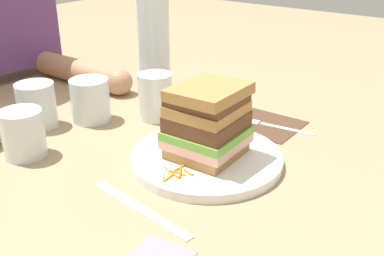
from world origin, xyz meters
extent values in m
plane|color=#9E8460|center=(0.00, 0.00, 0.00)|extent=(3.00, 3.00, 0.00)
cylinder|color=white|center=(0.02, -0.02, 0.01)|extent=(0.25, 0.25, 0.02)
cube|color=#A87A42|center=(0.02, -0.02, 0.02)|extent=(0.11, 0.11, 0.02)
cube|color=#E0A393|center=(0.02, -0.02, 0.04)|extent=(0.12, 0.12, 0.01)
cube|color=#6BA83D|center=(0.02, -0.02, 0.06)|extent=(0.12, 0.12, 0.01)
cube|color=#56331E|center=(0.02, -0.02, 0.08)|extent=(0.11, 0.11, 0.03)
cube|color=#A87A42|center=(0.02, -0.02, 0.10)|extent=(0.11, 0.11, 0.02)
cube|color=#56331E|center=(0.02, -0.02, 0.11)|extent=(0.11, 0.11, 0.01)
cube|color=#A87A42|center=(0.01, -0.02, 0.13)|extent=(0.11, 0.11, 0.03)
cylinder|color=orange|center=(-0.05, -0.03, 0.02)|extent=(0.01, 0.02, 0.00)
cylinder|color=orange|center=(-0.09, -0.01, 0.02)|extent=(0.02, 0.02, 0.00)
cylinder|color=orange|center=(-0.06, -0.02, 0.02)|extent=(0.01, 0.03, 0.00)
cylinder|color=orange|center=(-0.08, -0.02, 0.02)|extent=(0.03, 0.01, 0.00)
cylinder|color=orange|center=(-0.05, -0.01, 0.02)|extent=(0.03, 0.00, 0.00)
cylinder|color=orange|center=(-0.07, -0.02, 0.02)|extent=(0.01, 0.02, 0.00)
cylinder|color=orange|center=(-0.07, 0.00, 0.02)|extent=(0.02, 0.03, 0.00)
cylinder|color=orange|center=(-0.06, -0.02, 0.02)|extent=(0.03, 0.02, 0.00)
cylinder|color=orange|center=(0.09, 0.01, 0.02)|extent=(0.01, 0.02, 0.00)
cylinder|color=orange|center=(0.09, -0.02, 0.02)|extent=(0.03, 0.01, 0.00)
cylinder|color=orange|center=(0.11, -0.01, 0.02)|extent=(0.02, 0.02, 0.00)
cylinder|color=orange|center=(0.09, -0.03, 0.02)|extent=(0.00, 0.02, 0.00)
cylinder|color=orange|center=(0.10, -0.01, 0.02)|extent=(0.01, 0.02, 0.00)
cylinder|color=orange|center=(0.09, -0.01, 0.02)|extent=(0.01, 0.03, 0.00)
cylinder|color=orange|center=(0.10, -0.03, 0.02)|extent=(0.01, 0.02, 0.00)
cylinder|color=orange|center=(0.12, -0.02, 0.02)|extent=(0.01, 0.02, 0.00)
cylinder|color=orange|center=(0.10, -0.01, 0.02)|extent=(0.02, 0.03, 0.00)
cube|color=#4C3323|center=(0.21, -0.01, 0.00)|extent=(0.13, 0.15, 0.00)
cube|color=silver|center=(0.22, -0.07, 0.00)|extent=(0.02, 0.11, 0.00)
cube|color=silver|center=(0.21, 0.00, 0.00)|extent=(0.02, 0.02, 0.00)
cylinder|color=silver|center=(0.22, 0.02, 0.00)|extent=(0.01, 0.04, 0.00)
cylinder|color=silver|center=(0.21, 0.02, 0.00)|extent=(0.01, 0.04, 0.00)
cylinder|color=silver|center=(0.21, 0.02, 0.00)|extent=(0.01, 0.04, 0.00)
cylinder|color=silver|center=(0.20, 0.02, 0.00)|extent=(0.01, 0.04, 0.00)
cube|color=silver|center=(-0.16, -0.07, 0.00)|extent=(0.03, 0.10, 0.00)
cube|color=silver|center=(-0.14, 0.03, 0.00)|extent=(0.03, 0.11, 0.00)
cylinder|color=white|center=(0.11, 0.18, 0.05)|extent=(0.07, 0.07, 0.09)
cylinder|color=orange|center=(0.11, 0.18, 0.03)|extent=(0.06, 0.06, 0.07)
cylinder|color=silver|center=(0.21, 0.26, 0.13)|extent=(0.07, 0.07, 0.25)
cylinder|color=silver|center=(-0.06, 0.34, 0.04)|extent=(0.07, 0.07, 0.09)
cylinder|color=silver|center=(0.03, 0.27, 0.04)|extent=(0.08, 0.08, 0.09)
cylinder|color=silver|center=(-0.15, 0.25, 0.04)|extent=(0.07, 0.07, 0.08)
cylinder|color=tan|center=(0.17, 0.47, 0.03)|extent=(0.06, 0.27, 0.06)
sphere|color=tan|center=(0.17, 0.34, 0.03)|extent=(0.06, 0.06, 0.06)
camera|label=1|loc=(-0.54, -0.40, 0.37)|focal=42.57mm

